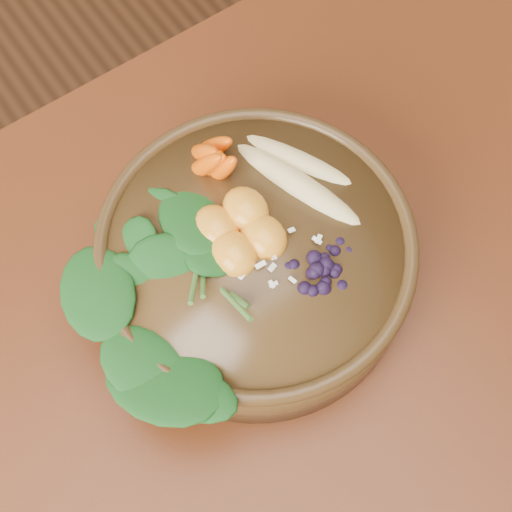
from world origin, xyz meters
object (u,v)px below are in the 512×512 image
Objects in this scene: blueberry_pile at (318,263)px; mandarin_cluster at (240,224)px; stoneware_bowl at (256,261)px; carrot_cluster at (210,138)px; kale_heap at (169,241)px; dining_table at (306,495)px; banana_halves at (299,164)px.

mandarin_cluster is at bearing 114.93° from blueberry_pile.
stoneware_bowl is 3.15× the size of mandarin_cluster.
carrot_cluster reaches higher than stoneware_bowl.
carrot_cluster reaches higher than kale_heap.
blueberry_pile is at bearing -62.94° from stoneware_bowl.
dining_table is at bearing -126.05° from blueberry_pile.
mandarin_cluster reaches higher than dining_table.
carrot_cluster is 0.87× the size of mandarin_cluster.
stoneware_bowl is at bearing 117.06° from blueberry_pile.
stoneware_bowl is 3.62× the size of carrot_cluster.
blueberry_pile is at bearing 53.95° from dining_table.
banana_halves is at bearing 57.26° from dining_table.
kale_heap is 2.38× the size of carrot_cluster.
carrot_cluster is at bearing 74.39° from mandarin_cluster.
banana_halves is at bearing 14.45° from mandarin_cluster.
dining_table is 0.27m from mandarin_cluster.
carrot_cluster is at bearing 34.71° from kale_heap.
banana_halves is at bearing 0.65° from kale_heap.
carrot_cluster is at bearing 80.51° from stoneware_bowl.
carrot_cluster is (0.01, 0.08, 0.07)m from stoneware_bowl.
mandarin_cluster is 0.07m from blueberry_pile.
carrot_cluster is (0.08, 0.26, 0.20)m from dining_table.
banana_halves is (0.07, 0.03, 0.05)m from stoneware_bowl.
carrot_cluster is (0.07, 0.05, 0.02)m from kale_heap.
carrot_cluster is 0.07m from mandarin_cluster.
stoneware_bowl is 0.05m from mandarin_cluster.
banana_halves is 1.84× the size of mandarin_cluster.
carrot_cluster is 0.47× the size of banana_halves.
dining_table is 6.04× the size of stoneware_bowl.
mandarin_cluster is (-0.01, 0.02, 0.05)m from stoneware_bowl.
blueberry_pile is (0.08, -0.08, -0.00)m from kale_heap.
mandarin_cluster is at bearing -129.81° from carrot_cluster.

